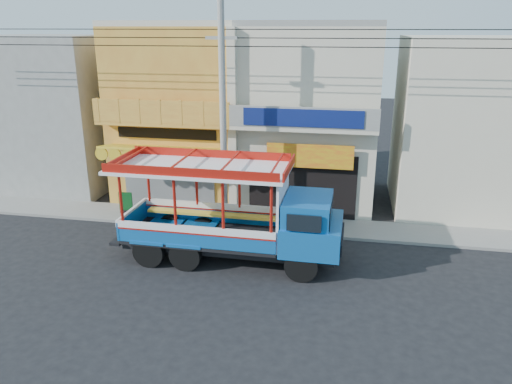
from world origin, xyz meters
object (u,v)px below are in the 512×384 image
songthaew_truck (245,214)px  green_sign (126,204)px  utility_pole (227,108)px  potted_plant_b (332,221)px  potted_plant_c (315,214)px

songthaew_truck → green_sign: 7.25m
utility_pole → green_sign: size_ratio=30.33×
utility_pole → potted_plant_b: utility_pole is taller
green_sign → potted_plant_b: size_ratio=1.07×
utility_pole → potted_plant_b: (4.23, 0.20, -4.48)m
songthaew_truck → potted_plant_b: songthaew_truck is taller
green_sign → potted_plant_c: 8.39m
potted_plant_b → potted_plant_c: 0.85m
utility_pole → songthaew_truck: (1.31, -2.84, -3.24)m
songthaew_truck → green_sign: bearing=150.1°
utility_pole → potted_plant_c: utility_pole is taller
utility_pole → potted_plant_b: bearing=2.7°
potted_plant_b → potted_plant_c: size_ratio=0.81×
utility_pole → green_sign: utility_pole is taller
utility_pole → songthaew_truck: utility_pole is taller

